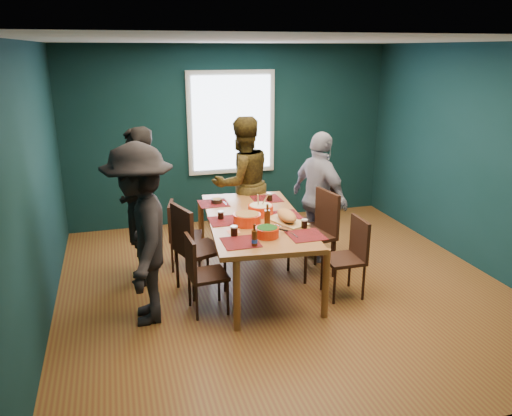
% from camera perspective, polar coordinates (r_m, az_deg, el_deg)
% --- Properties ---
extents(room, '(5.01, 5.01, 2.71)m').
position_cam_1_polar(room, '(5.63, 2.40, 4.90)').
color(room, brown).
rests_on(room, ground).
extents(dining_table, '(1.25, 2.18, 0.79)m').
position_cam_1_polar(dining_table, '(5.66, -0.08, -1.88)').
color(dining_table, '#915E2B').
rests_on(dining_table, floor).
extents(chair_left_far, '(0.46, 0.46, 0.84)m').
position_cam_1_polar(chair_left_far, '(6.22, -8.77, -2.51)').
color(chair_left_far, black).
rests_on(chair_left_far, floor).
extents(chair_left_mid, '(0.58, 0.58, 1.02)m').
position_cam_1_polar(chair_left_mid, '(5.52, -7.32, -3.96)').
color(chair_left_mid, black).
rests_on(chair_left_mid, floor).
extents(chair_left_near, '(0.40, 0.40, 0.84)m').
position_cam_1_polar(chair_left_near, '(5.14, -6.43, -6.92)').
color(chair_left_near, black).
rests_on(chair_left_near, floor).
extents(chair_right_far, '(0.46, 0.46, 0.97)m').
position_cam_1_polar(chair_right_far, '(6.49, 7.35, -0.87)').
color(chair_right_far, black).
rests_on(chair_right_far, floor).
extents(chair_right_mid, '(0.54, 0.54, 1.02)m').
position_cam_1_polar(chair_right_mid, '(6.01, 7.19, -2.13)').
color(chair_right_mid, black).
rests_on(chair_right_mid, floor).
extents(chair_right_near, '(0.40, 0.40, 0.88)m').
position_cam_1_polar(chair_right_near, '(5.56, 10.78, -4.88)').
color(chair_right_near, black).
rests_on(chair_right_near, floor).
extents(person_far_left, '(0.51, 0.71, 1.81)m').
position_cam_1_polar(person_far_left, '(5.82, -13.16, 0.12)').
color(person_far_left, black).
rests_on(person_far_left, floor).
extents(person_back, '(1.01, 0.87, 1.79)m').
position_cam_1_polar(person_back, '(6.74, -1.56, 2.88)').
color(person_back, black).
rests_on(person_back, floor).
extents(person_right, '(0.67, 1.05, 1.66)m').
position_cam_1_polar(person_right, '(6.34, 7.26, 1.19)').
color(person_right, white).
rests_on(person_right, floor).
extents(person_near_left, '(0.74, 1.20, 1.81)m').
position_cam_1_polar(person_near_left, '(4.95, -12.99, -3.04)').
color(person_near_left, black).
rests_on(person_near_left, floor).
extents(bowl_salad, '(0.30, 0.30, 0.12)m').
position_cam_1_polar(bowl_salad, '(5.42, -1.01, -1.23)').
color(bowl_salad, red).
rests_on(bowl_salad, dining_table).
extents(bowl_dumpling, '(0.29, 0.29, 0.27)m').
position_cam_1_polar(bowl_dumpling, '(5.73, 0.53, -0.17)').
color(bowl_dumpling, red).
rests_on(bowl_dumpling, dining_table).
extents(bowl_herbs, '(0.24, 0.24, 0.11)m').
position_cam_1_polar(bowl_herbs, '(5.06, 1.28, -2.73)').
color(bowl_herbs, red).
rests_on(bowl_herbs, dining_table).
extents(cutting_board, '(0.42, 0.63, 0.14)m').
position_cam_1_polar(cutting_board, '(5.50, 3.51, -1.02)').
color(cutting_board, tan).
rests_on(cutting_board, dining_table).
extents(small_bowl, '(0.14, 0.14, 0.06)m').
position_cam_1_polar(small_bowl, '(6.19, -4.51, 0.82)').
color(small_bowl, black).
rests_on(small_bowl, dining_table).
extents(beer_bottle_a, '(0.06, 0.06, 0.22)m').
position_cam_1_polar(beer_bottle_a, '(4.82, -0.17, -3.49)').
color(beer_bottle_a, '#43210B').
rests_on(beer_bottle_a, dining_table).
extents(beer_bottle_b, '(0.06, 0.06, 0.25)m').
position_cam_1_polar(beer_bottle_b, '(5.35, 1.30, -1.10)').
color(beer_bottle_b, '#43210B').
rests_on(beer_bottle_b, dining_table).
extents(cola_glass_a, '(0.08, 0.08, 0.11)m').
position_cam_1_polar(cola_glass_a, '(5.09, -2.52, -2.59)').
color(cola_glass_a, black).
rests_on(cola_glass_a, dining_table).
extents(cola_glass_b, '(0.07, 0.07, 0.10)m').
position_cam_1_polar(cola_glass_b, '(5.34, 5.54, -1.74)').
color(cola_glass_b, black).
rests_on(cola_glass_b, dining_table).
extents(cola_glass_c, '(0.07, 0.07, 0.10)m').
position_cam_1_polar(cola_glass_c, '(6.26, 1.57, 1.29)').
color(cola_glass_c, black).
rests_on(cola_glass_c, dining_table).
extents(cola_glass_d, '(0.07, 0.07, 0.10)m').
position_cam_1_polar(cola_glass_d, '(5.60, -4.05, -0.78)').
color(cola_glass_d, black).
rests_on(cola_glass_d, dining_table).
extents(napkin_a, '(0.18, 0.18, 0.00)m').
position_cam_1_polar(napkin_a, '(5.79, 2.90, -0.66)').
color(napkin_a, '#E87661').
rests_on(napkin_a, dining_table).
extents(napkin_b, '(0.12, 0.12, 0.00)m').
position_cam_1_polar(napkin_b, '(5.23, -2.57, -2.71)').
color(napkin_b, '#E87661').
rests_on(napkin_b, dining_table).
extents(napkin_c, '(0.18, 0.18, 0.00)m').
position_cam_1_polar(napkin_c, '(5.09, 6.09, -3.39)').
color(napkin_c, '#E87661').
rests_on(napkin_c, dining_table).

